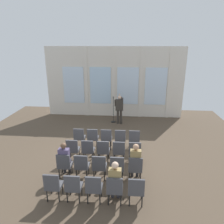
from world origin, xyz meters
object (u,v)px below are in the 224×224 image
Objects in this scene: audience_r2_c4 at (135,160)px; chair_r3_c2 at (94,187)px; chair_r1_c0 at (73,148)px; chair_r3_c4 at (136,189)px; audience_r2_c0 at (65,158)px; chair_r2_c4 at (135,167)px; chair_r0_c0 at (79,136)px; chair_r0_c2 at (106,137)px; chair_r3_c0 at (53,185)px; chair_r2_c0 at (64,164)px; chair_r3_c3 at (115,188)px; chair_r0_c1 at (93,137)px; chair_r2_c2 at (99,165)px; chair_r0_c4 at (134,138)px; speaker at (119,107)px; chair_r1_c3 at (119,150)px; chair_r1_c2 at (103,150)px; chair_r3_c1 at (73,186)px; audience_r3_c3 at (115,180)px; chair_r2_c3 at (117,166)px; mic_stand at (113,117)px; chair_r0_c3 at (120,138)px; chair_r1_c1 at (88,149)px; chair_r2_c1 at (82,165)px; chair_r1_c4 at (135,151)px.

audience_r2_c4 is 1.45× the size of chair_r3_c2.
chair_r3_c4 is (2.43, -2.25, 0.00)m from chair_r1_c0.
audience_r2_c0 is 1.39× the size of chair_r2_c4.
chair_r0_c0 is 0.72× the size of audience_r2_c0.
chair_r0_c2 is 3.58m from chair_r3_c0.
audience_r2_c4 reaches higher than chair_r2_c0.
chair_r0_c0 and chair_r3_c3 have the same top height.
chair_r0_c0 is 0.61m from chair_r0_c1.
chair_r3_c3 is at bearing -79.78° from chair_r0_c2.
chair_r2_c2 is at bearing 42.75° from chair_r3_c0.
chair_r2_c4 is (0.00, -2.25, 0.00)m from chair_r0_c4.
speaker reaches higher than chair_r1_c3.
chair_r0_c0 is at bearing 137.25° from chair_r1_c2.
chair_r3_c1 is 1.24m from audience_r3_c3.
speaker is at bearing 104.64° from chair_r0_c4.
chair_r2_c3 is at bearing 61.59° from chair_r3_c2.
chair_r0_c3 is (0.56, -3.31, 0.20)m from mic_stand.
chair_r0_c2 is 1.00× the size of chair_r2_c4.
mic_stand reaches higher than chair_r3_c4.
chair_r1_c2 is (-1.22, -1.12, 0.00)m from chair_r0_c4.
mic_stand reaches higher than chair_r2_c3.
mic_stand is 3.51m from chair_r0_c4.
chair_r1_c1 is 1.00× the size of chair_r1_c2.
mic_stand reaches higher than audience_r2_c4.
chair_r2_c1 is 1.12m from chair_r3_c1.
mic_stand is 5.61m from audience_r2_c4.
chair_r1_c1 and chair_r3_c0 have the same top height.
audience_r2_c0 is 1.39× the size of chair_r3_c3.
chair_r0_c1 is 2.33m from chair_r2_c0.
chair_r0_c4 is (1.82, 0.00, 0.00)m from chair_r0_c1.
audience_r2_c4 is at bearing -59.81° from chair_r1_c3.
chair_r1_c1 is at bearing 180.00° from chair_r1_c2.
audience_r2_c4 is at bearing 1.86° from chair_r2_c0.
chair_r3_c3 and chair_r3_c4 have the same top height.
chair_r1_c1 is at bearing -103.52° from speaker.
audience_r2_c0 is 1.83m from chair_r2_c3.
chair_r2_c4 and chair_r3_c4 have the same top height.
chair_r0_c1 is 1.00× the size of chair_r1_c3.
chair_r0_c0 is 1.00× the size of chair_r2_c4.
chair_r2_c2 is at bearing -74.87° from chair_r0_c1.
chair_r2_c4 is at bearing -61.59° from chair_r0_c2.
chair_r0_c3 and chair_r2_c0 have the same top height.
chair_r0_c3 is 2.25m from chair_r2_c3.
chair_r3_c1 is at bearing -118.41° from chair_r2_c2.
chair_r0_c0 is at bearing -110.87° from mic_stand.
chair_r2_c1 is at bearing 0.00° from chair_r2_c0.
chair_r3_c1 is (-1.22, -2.25, 0.00)m from chair_r1_c3.
chair_r1_c1 is 1.00× the size of chair_r2_c2.
audience_r2_c4 reaches higher than chair_r0_c2.
chair_r1_c4 and chair_r3_c4 have the same top height.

